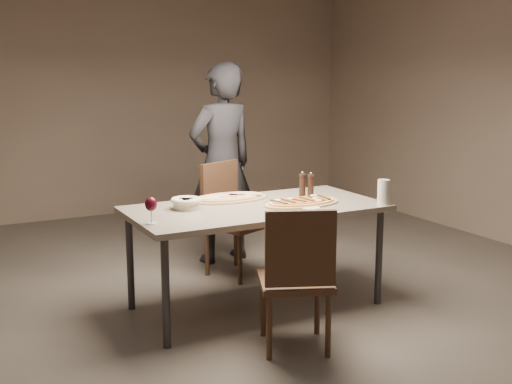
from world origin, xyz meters
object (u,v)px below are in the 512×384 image
carafe (383,192)px  pepper_mill_left (311,186)px  ham_pizza (230,198)px  dining_table (256,214)px  chair_near (297,272)px  diner (222,164)px  bread_basket (186,202)px  chair_far (230,212)px  zucchini_pizza (302,202)px

carafe → pepper_mill_left: bearing=131.0°
carafe → ham_pizza: bearing=143.9°
ham_pizza → pepper_mill_left: bearing=-0.8°
dining_table → pepper_mill_left: pepper_mill_left is taller
chair_near → diner: (0.42, 1.97, 0.37)m
dining_table → diner: size_ratio=1.02×
pepper_mill_left → dining_table: bearing=-176.6°
pepper_mill_left → diner: size_ratio=0.11×
bread_basket → carafe: bearing=-21.8°
carafe → chair_far: 1.39m
carafe → diner: diner is taller
zucchini_pizza → diner: bearing=85.0°
ham_pizza → chair_far: (0.25, 0.52, -0.24)m
ham_pizza → diner: 0.97m
ham_pizza → pepper_mill_left: 0.61m
zucchini_pizza → ham_pizza: zucchini_pizza is taller
dining_table → pepper_mill_left: size_ratio=8.87×
dining_table → chair_far: 0.84m
zucchini_pizza → bread_basket: (-0.79, 0.25, 0.03)m
bread_basket → pepper_mill_left: bearing=-6.8°
dining_table → carafe: bearing=-24.6°
ham_pizza → diner: size_ratio=0.34×
carafe → diner: bearing=109.7°
chair_near → ham_pizza: bearing=108.9°
carafe → chair_far: (-0.66, 1.18, -0.31)m
diner → chair_near: bearing=69.9°
ham_pizza → diner: diner is taller
pepper_mill_left → chair_far: (-0.30, 0.78, -0.32)m
zucchini_pizza → chair_near: bearing=-130.3°
carafe → diner: (-0.56, 1.55, 0.04)m
dining_table → diner: bearing=76.8°
chair_near → chair_far: bearing=101.4°
zucchini_pizza → ham_pizza: bearing=128.3°
bread_basket → pepper_mill_left: 0.96m
zucchini_pizza → chair_far: 0.95m
ham_pizza → pepper_mill_left: pepper_mill_left is taller
dining_table → ham_pizza: size_ratio=3.01×
chair_near → zucchini_pizza: bearing=79.0°
diner → ham_pizza: bearing=60.6°
ham_pizza → chair_near: size_ratio=0.65×
bread_basket → carafe: (1.30, -0.52, 0.04)m
chair_far → chair_near: bearing=56.0°
carafe → diner: 1.65m
dining_table → bread_basket: bearing=163.3°
zucchini_pizza → pepper_mill_left: pepper_mill_left is taller
zucchini_pizza → chair_far: size_ratio=0.62×
bread_basket → chair_far: 0.96m
chair_near → diner: 2.05m
zucchini_pizza → diner: diner is taller
ham_pizza → zucchini_pizza: bearing=-21.0°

